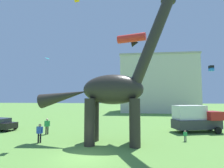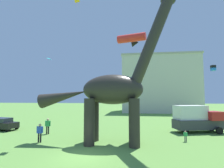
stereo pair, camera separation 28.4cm
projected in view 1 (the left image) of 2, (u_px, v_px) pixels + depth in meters
ground_plane at (84, 157)px, 12.32m from camera, size 240.00×240.00×0.00m
dinosaur_sculpture at (112, 89)px, 16.24m from camera, size 13.02×2.76×13.60m
parked_sedan_left at (0, 124)px, 22.35m from camera, size 4.45×2.50×1.55m
parked_box_truck at (195, 118)px, 21.51m from camera, size 5.96×3.55×3.20m
person_watching_child at (185, 135)px, 16.75m from camera, size 0.38×0.17×1.02m
person_far_spectator at (47, 125)px, 20.02m from camera, size 0.66×0.29×1.78m
person_strolling_adult at (40, 131)px, 16.25m from camera, size 0.65×0.28×1.73m
kite_drifting at (132, 39)px, 18.85m from camera, size 3.11×2.91×0.88m
kite_high_right at (47, 58)px, 30.72m from camera, size 0.81×0.96×1.07m
kite_far_right at (77, 0)px, 19.98m from camera, size 0.68×0.83×0.92m
kite_high_left at (211, 68)px, 29.82m from camera, size 0.75×0.75×0.93m
background_building_block at (156, 84)px, 53.09m from camera, size 21.47×13.80×16.30m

